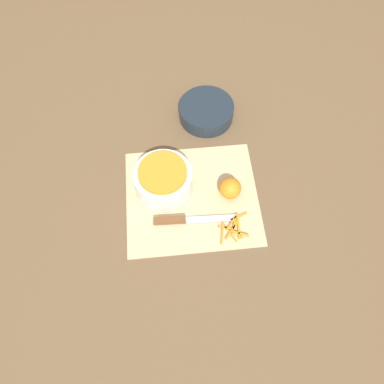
% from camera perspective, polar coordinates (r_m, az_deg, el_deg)
% --- Properties ---
extents(ground_plane, '(4.00, 4.00, 0.00)m').
position_cam_1_polar(ground_plane, '(1.14, 0.00, -0.85)').
color(ground_plane, brown).
extents(cutting_board, '(0.40, 0.36, 0.01)m').
position_cam_1_polar(cutting_board, '(1.14, 0.00, -0.78)').
color(cutting_board, '#CCB284').
rests_on(cutting_board, ground_plane).
extents(bowl_speckled, '(0.17, 0.17, 0.09)m').
position_cam_1_polar(bowl_speckled, '(1.12, -4.39, 1.93)').
color(bowl_speckled, silver).
rests_on(bowl_speckled, cutting_board).
extents(bowl_dark, '(0.18, 0.18, 0.05)m').
position_cam_1_polar(bowl_dark, '(1.29, 2.20, 12.17)').
color(bowl_dark, '#1E2833').
rests_on(bowl_dark, ground_plane).
extents(knife, '(0.24, 0.03, 0.02)m').
position_cam_1_polar(knife, '(1.10, -1.90, -4.28)').
color(knife, brown).
rests_on(knife, cutting_board).
extents(orange_left, '(0.07, 0.07, 0.07)m').
position_cam_1_polar(orange_left, '(1.12, 5.84, 0.56)').
color(orange_left, orange).
rests_on(orange_left, cutting_board).
extents(peel_pile, '(0.09, 0.09, 0.01)m').
position_cam_1_polar(peel_pile, '(1.10, 6.33, -5.42)').
color(peel_pile, orange).
rests_on(peel_pile, cutting_board).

